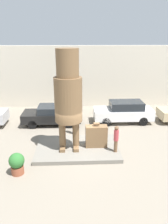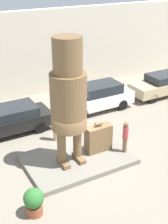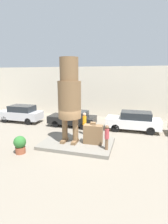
% 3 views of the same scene
% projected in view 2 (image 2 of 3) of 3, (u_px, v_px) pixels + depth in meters
% --- Properties ---
extents(ground_plane, '(60.00, 60.00, 0.00)m').
position_uv_depth(ground_plane, '(78.00, 161.00, 14.50)').
color(ground_plane, gray).
extents(pedestal, '(4.81, 3.20, 0.22)m').
position_uv_depth(pedestal, '(78.00, 159.00, 14.45)').
color(pedestal, slate).
rests_on(pedestal, ground_plane).
extents(building_backdrop, '(28.00, 0.60, 5.63)m').
position_uv_depth(building_backdrop, '(13.00, 57.00, 20.16)').
color(building_backdrop, beige).
rests_on(building_backdrop, ground_plane).
extents(statue_figure, '(1.52, 1.52, 5.62)m').
position_uv_depth(statue_figure, '(68.00, 94.00, 12.67)').
color(statue_figure, brown).
rests_on(statue_figure, pedestal).
extents(giant_suitcase, '(1.26, 0.54, 1.51)m').
position_uv_depth(giant_suitcase, '(98.00, 138.00, 14.63)').
color(giant_suitcase, brown).
rests_on(giant_suitcase, pedestal).
extents(tourist, '(0.27, 0.27, 1.57)m').
position_uv_depth(tourist, '(125.00, 136.00, 14.43)').
color(tourist, brown).
rests_on(tourist, pedestal).
extents(parked_car_black, '(4.35, 1.84, 1.47)m').
position_uv_depth(parked_car_black, '(11.00, 119.00, 16.62)').
color(parked_car_black, black).
rests_on(parked_car_black, ground_plane).
extents(parked_car_white, '(4.52, 1.73, 1.68)m').
position_uv_depth(parked_car_white, '(98.00, 97.00, 19.11)').
color(parked_car_white, silver).
rests_on(parked_car_white, ground_plane).
extents(parked_car_tan, '(4.70, 1.72, 1.52)m').
position_uv_depth(parked_car_tan, '(163.00, 84.00, 21.34)').
color(parked_car_tan, tan).
rests_on(parked_car_tan, ground_plane).
extents(planter_pot, '(0.75, 0.75, 1.10)m').
position_uv_depth(planter_pot, '(34.00, 201.00, 11.20)').
color(planter_pot, brown).
rests_on(planter_pot, ground_plane).
extents(worker_hivis, '(0.31, 0.31, 1.81)m').
position_uv_depth(worker_hivis, '(55.00, 123.00, 15.75)').
color(worker_hivis, tan).
rests_on(worker_hivis, ground_plane).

